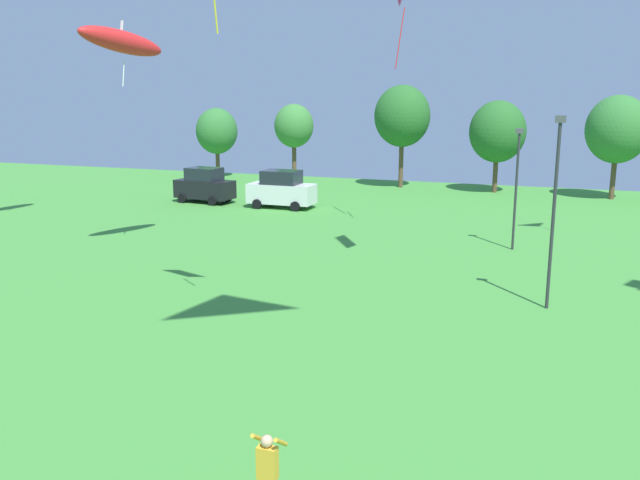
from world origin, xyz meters
name	(u,v)px	position (x,y,z in m)	size (l,w,h in m)	color
person_standing_mid_field	(268,471)	(1.50, 12.83, 0.95)	(0.52, 0.49, 1.70)	navy
kite_flying_2	(122,42)	(-13.05, 29.45, 9.72)	(2.24, 4.69, 2.88)	red
parked_car_leftmost	(205,185)	(-17.37, 43.84, 1.18)	(4.25, 2.35, 2.42)	black
parked_car_second_from_left	(282,190)	(-11.49, 43.62, 1.21)	(4.36, 2.10, 2.48)	silver
light_post_1	(516,182)	(3.87, 36.38, 3.32)	(0.36, 0.20, 5.84)	#2D2D33
light_post_3	(554,203)	(5.77, 27.33, 3.78)	(0.36, 0.20, 6.75)	#2D2D33
treeline_tree_0	(217,131)	(-23.35, 56.76, 4.08)	(3.67, 3.67, 6.12)	brown
treeline_tree_1	(294,126)	(-15.34, 55.26, 4.73)	(3.24, 3.24, 6.55)	brown
treeline_tree_2	(402,116)	(-6.41, 55.96, 5.62)	(4.39, 4.39, 8.06)	brown
treeline_tree_3	(498,132)	(0.99, 55.69, 4.57)	(4.20, 4.20, 6.90)	brown
treeline_tree_4	(618,130)	(9.21, 55.16, 4.92)	(4.33, 4.33, 7.32)	brown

